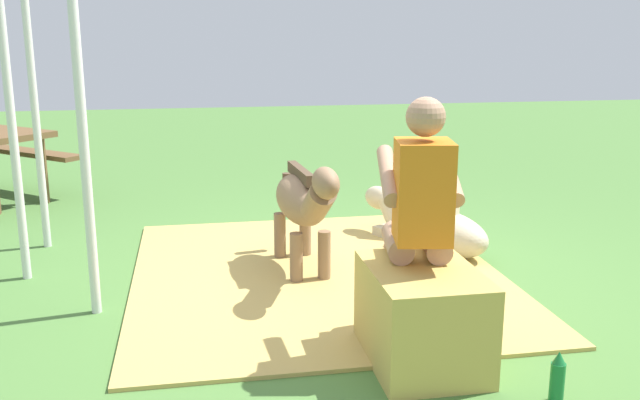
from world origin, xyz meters
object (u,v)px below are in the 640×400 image
hay_bale (422,316)px  person_seated (419,212)px  pony_lying (432,228)px  tent_pole_left (83,136)px  soda_bottle (557,378)px  tent_pole_mid (12,122)px  pony_standing (304,202)px  tent_pole_right (35,110)px

hay_bale → person_seated: size_ratio=0.54×
pony_lying → tent_pole_left: (-0.82, 2.48, 0.92)m
person_seated → soda_bottle: bearing=-145.0°
tent_pole_left → tent_pole_mid: 0.93m
pony_lying → tent_pole_mid: (-0.08, 3.04, 0.92)m
person_seated → pony_lying: size_ratio=1.06×
person_seated → tent_pole_left: 2.02m
hay_bale → pony_lying: bearing=-20.9°
tent_pole_left → person_seated: bearing=-115.2°
person_seated → pony_lying: 1.90m
pony_standing → tent_pole_right: bearing=62.1°
hay_bale → soda_bottle: 0.73m
person_seated → pony_standing: person_seated is taller
pony_standing → tent_pole_right: 2.29m
tent_pole_left → pony_standing: bearing=-71.2°
hay_bale → pony_standing: 1.56m
hay_bale → pony_standing: (1.49, 0.39, 0.28)m
pony_standing → tent_pole_left: tent_pole_left is taller
person_seated → soda_bottle: (-0.68, -0.48, -0.66)m
hay_bale → pony_standing: pony_standing is taller
tent_pole_right → tent_pole_mid: size_ratio=1.00×
pony_standing → tent_pole_mid: tent_pole_mid is taller
hay_bale → person_seated: bearing=-7.1°
person_seated → tent_pole_right: tent_pole_right is taller
tent_pole_left → tent_pole_right: bearing=20.6°
pony_standing → tent_pole_mid: 2.06m
pony_standing → pony_lying: size_ratio=1.03×
person_seated → soda_bottle: person_seated is taller
pony_standing → hay_bale: bearing=-165.4°
pony_standing → tent_pole_right: size_ratio=0.61×
hay_bale → tent_pole_right: bearing=42.9°
pony_lying → pony_standing: bearing=107.6°
tent_pole_left → tent_pole_mid: size_ratio=1.00×
tent_pole_left → tent_pole_mid: same height
hay_bale → tent_pole_right: size_ratio=0.34×
hay_bale → pony_lying: 1.96m
person_seated → soda_bottle: 1.06m
pony_lying → soda_bottle: pony_lying is taller
tent_pole_right → pony_standing: bearing=-117.9°
hay_bale → tent_pole_mid: size_ratio=0.34×
person_seated → tent_pole_mid: bearing=56.1°
pony_standing → tent_pole_left: size_ratio=0.61×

